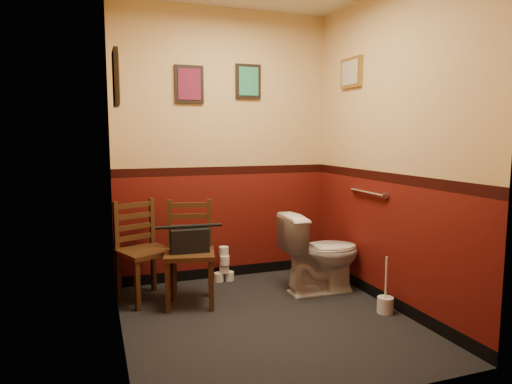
# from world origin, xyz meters

# --- Properties ---
(floor) EXTENTS (2.20, 2.40, 0.00)m
(floor) POSITION_xyz_m (0.00, 0.00, 0.00)
(floor) COLOR black
(floor) RESTS_ON ground
(wall_back) EXTENTS (2.20, 0.00, 2.70)m
(wall_back) POSITION_xyz_m (0.00, 1.20, 1.35)
(wall_back) COLOR #56110C
(wall_back) RESTS_ON ground
(wall_front) EXTENTS (2.20, 0.00, 2.70)m
(wall_front) POSITION_xyz_m (0.00, -1.20, 1.35)
(wall_front) COLOR #56110C
(wall_front) RESTS_ON ground
(wall_left) EXTENTS (0.00, 2.40, 2.70)m
(wall_left) POSITION_xyz_m (-1.10, 0.00, 1.35)
(wall_left) COLOR #56110C
(wall_left) RESTS_ON ground
(wall_right) EXTENTS (0.00, 2.40, 2.70)m
(wall_right) POSITION_xyz_m (1.10, 0.00, 1.35)
(wall_right) COLOR #56110C
(wall_right) RESTS_ON ground
(grab_bar) EXTENTS (0.05, 0.56, 0.06)m
(grab_bar) POSITION_xyz_m (1.07, 0.25, 0.95)
(grab_bar) COLOR silver
(grab_bar) RESTS_ON wall_right
(framed_print_back_a) EXTENTS (0.28, 0.04, 0.36)m
(framed_print_back_a) POSITION_xyz_m (-0.35, 1.18, 1.95)
(framed_print_back_a) COLOR black
(framed_print_back_a) RESTS_ON wall_back
(framed_print_back_b) EXTENTS (0.26, 0.04, 0.34)m
(framed_print_back_b) POSITION_xyz_m (0.25, 1.18, 2.00)
(framed_print_back_b) COLOR black
(framed_print_back_b) RESTS_ON wall_back
(framed_print_left) EXTENTS (0.04, 0.30, 0.38)m
(framed_print_left) POSITION_xyz_m (-1.08, 0.10, 1.85)
(framed_print_left) COLOR black
(framed_print_left) RESTS_ON wall_left
(framed_print_right) EXTENTS (0.04, 0.34, 0.28)m
(framed_print_right) POSITION_xyz_m (1.08, 0.60, 2.05)
(framed_print_right) COLOR olive
(framed_print_right) RESTS_ON wall_right
(toilet) EXTENTS (0.76, 0.43, 0.74)m
(toilet) POSITION_xyz_m (0.72, 0.46, 0.37)
(toilet) COLOR white
(toilet) RESTS_ON floor
(toilet_brush) EXTENTS (0.13, 0.13, 0.48)m
(toilet_brush) POSITION_xyz_m (0.98, -0.19, 0.08)
(toilet_brush) COLOR silver
(toilet_brush) RESTS_ON floor
(chair_left) EXTENTS (0.54, 0.54, 0.89)m
(chair_left) POSITION_xyz_m (-0.87, 0.82, 0.44)
(chair_left) COLOR #4B2C16
(chair_left) RESTS_ON floor
(chair_right) EXTENTS (0.50, 0.50, 0.90)m
(chair_right) POSITION_xyz_m (-0.49, 0.59, 0.45)
(chair_right) COLOR #4B2C16
(chair_right) RESTS_ON floor
(handbag) EXTENTS (0.33, 0.18, 0.24)m
(handbag) POSITION_xyz_m (-0.50, 0.55, 0.57)
(handbag) COLOR black
(handbag) RESTS_ON chair_right
(tp_stack) EXTENTS (0.20, 0.12, 0.35)m
(tp_stack) POSITION_xyz_m (-0.05, 1.06, 0.15)
(tp_stack) COLOR silver
(tp_stack) RESTS_ON floor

